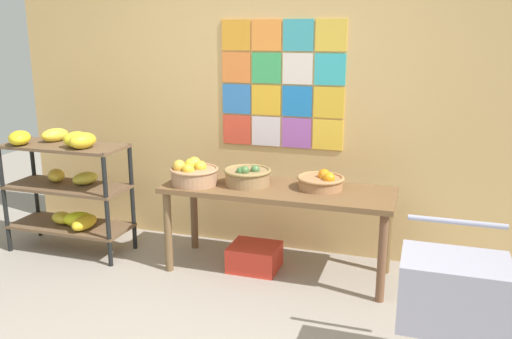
{
  "coord_description": "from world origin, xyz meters",
  "views": [
    {
      "loc": [
        1.25,
        -2.3,
        1.8
      ],
      "look_at": [
        0.17,
        1.03,
        0.9
      ],
      "focal_mm": 37.38,
      "sensor_mm": 36.0,
      "label": 1
    }
  ],
  "objects": [
    {
      "name": "banana_shelf_unit",
      "position": [
        -1.54,
        1.25,
        0.61
      ],
      "size": [
        1.02,
        0.48,
        1.05
      ],
      "color": "black",
      "rests_on": "ground"
    },
    {
      "name": "fruit_basket_back_right",
      "position": [
        0.54,
        1.46,
        0.74
      ],
      "size": [
        0.35,
        0.35,
        0.14
      ],
      "color": "#A47049",
      "rests_on": "display_table"
    },
    {
      "name": "display_table",
      "position": [
        0.23,
        1.39,
        0.6
      ],
      "size": [
        1.73,
        0.6,
        0.68
      ],
      "color": "brown",
      "rests_on": "ground"
    },
    {
      "name": "back_wall_with_art",
      "position": [
        0.0,
        1.9,
        1.37
      ],
      "size": [
        4.62,
        0.07,
        2.74
      ],
      "color": "tan",
      "rests_on": "ground"
    },
    {
      "name": "produce_crate_under_table",
      "position": [
        0.05,
        1.38,
        0.1
      ],
      "size": [
        0.38,
        0.32,
        0.2
      ],
      "primitive_type": "cube",
      "color": "red",
      "rests_on": "ground"
    },
    {
      "name": "shopping_cart",
      "position": [
        1.44,
        0.34,
        0.5
      ],
      "size": [
        0.53,
        0.43,
        0.84
      ],
      "rotation": [
        0.0,
        0.0,
        0.18
      ],
      "color": "black",
      "rests_on": "ground"
    },
    {
      "name": "fruit_basket_back_left",
      "position": [
        -0.41,
        1.29,
        0.76
      ],
      "size": [
        0.37,
        0.37,
        0.2
      ],
      "color": "#A97B58",
      "rests_on": "display_table"
    },
    {
      "name": "fruit_basket_right",
      "position": [
        -0.01,
        1.38,
        0.75
      ],
      "size": [
        0.36,
        0.36,
        0.16
      ],
      "color": "#927049",
      "rests_on": "display_table"
    }
  ]
}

